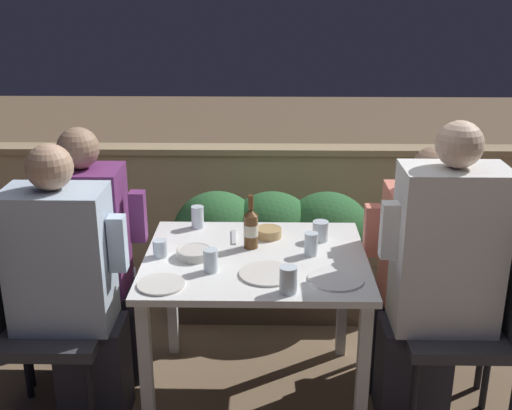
{
  "coord_description": "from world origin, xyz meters",
  "views": [
    {
      "loc": [
        0.05,
        -2.6,
        1.91
      ],
      "look_at": [
        0.0,
        0.06,
        0.95
      ],
      "focal_mm": 45.0,
      "sensor_mm": 36.0,
      "label": 1
    }
  ],
  "objects_px": {
    "chair_left_far": "(53,271)",
    "potted_plant": "(41,271)",
    "person_purple_stripe": "(96,256)",
    "chair_left_near": "(24,304)",
    "person_white_polo": "(438,279)",
    "chair_right_far": "(460,279)",
    "person_blue_shirt": "(71,289)",
    "person_coral_top": "(415,271)",
    "chair_right_near": "(483,306)",
    "beer_bottle": "(251,228)"
  },
  "relations": [
    {
      "from": "person_blue_shirt",
      "to": "chair_right_far",
      "type": "distance_m",
      "value": 1.77
    },
    {
      "from": "chair_left_near",
      "to": "beer_bottle",
      "type": "height_order",
      "value": "beer_bottle"
    },
    {
      "from": "person_coral_top",
      "to": "potted_plant",
      "type": "xyz_separation_m",
      "value": [
        -1.94,
        0.44,
        -0.23
      ]
    },
    {
      "from": "chair_left_near",
      "to": "person_purple_stripe",
      "type": "distance_m",
      "value": 0.41
    },
    {
      "from": "potted_plant",
      "to": "chair_right_near",
      "type": "bearing_deg",
      "value": -17.95
    },
    {
      "from": "beer_bottle",
      "to": "person_coral_top",
      "type": "bearing_deg",
      "value": 1.76
    },
    {
      "from": "chair_right_near",
      "to": "potted_plant",
      "type": "bearing_deg",
      "value": 162.05
    },
    {
      "from": "person_white_polo",
      "to": "chair_right_far",
      "type": "xyz_separation_m",
      "value": [
        0.18,
        0.26,
        -0.13
      ]
    },
    {
      "from": "chair_left_near",
      "to": "potted_plant",
      "type": "height_order",
      "value": "chair_left_near"
    },
    {
      "from": "person_purple_stripe",
      "to": "potted_plant",
      "type": "bearing_deg",
      "value": 137.43
    },
    {
      "from": "person_white_polo",
      "to": "beer_bottle",
      "type": "height_order",
      "value": "person_white_polo"
    },
    {
      "from": "person_purple_stripe",
      "to": "beer_bottle",
      "type": "bearing_deg",
      "value": -5.62
    },
    {
      "from": "person_blue_shirt",
      "to": "chair_right_near",
      "type": "relative_size",
      "value": 1.36
    },
    {
      "from": "chair_left_near",
      "to": "chair_left_far",
      "type": "distance_m",
      "value": 0.33
    },
    {
      "from": "chair_left_near",
      "to": "person_coral_top",
      "type": "xyz_separation_m",
      "value": [
        1.74,
        0.28,
        0.04
      ]
    },
    {
      "from": "chair_right_far",
      "to": "beer_bottle",
      "type": "xyz_separation_m",
      "value": [
        -0.98,
        -0.02,
        0.26
      ]
    },
    {
      "from": "person_blue_shirt",
      "to": "chair_right_far",
      "type": "relative_size",
      "value": 1.36
    },
    {
      "from": "person_blue_shirt",
      "to": "chair_left_far",
      "type": "bearing_deg",
      "value": 119.76
    },
    {
      "from": "chair_left_near",
      "to": "person_blue_shirt",
      "type": "height_order",
      "value": "person_blue_shirt"
    },
    {
      "from": "chair_right_near",
      "to": "chair_left_near",
      "type": "bearing_deg",
      "value": -179.44
    },
    {
      "from": "person_purple_stripe",
      "to": "person_coral_top",
      "type": "relative_size",
      "value": 1.06
    },
    {
      "from": "person_coral_top",
      "to": "beer_bottle",
      "type": "height_order",
      "value": "person_coral_top"
    },
    {
      "from": "person_blue_shirt",
      "to": "chair_left_far",
      "type": "distance_m",
      "value": 0.39
    },
    {
      "from": "chair_right_near",
      "to": "chair_right_far",
      "type": "bearing_deg",
      "value": 95.35
    },
    {
      "from": "person_white_polo",
      "to": "chair_right_far",
      "type": "relative_size",
      "value": 1.46
    },
    {
      "from": "chair_left_far",
      "to": "potted_plant",
      "type": "height_order",
      "value": "chair_left_far"
    },
    {
      "from": "person_coral_top",
      "to": "potted_plant",
      "type": "relative_size",
      "value": 1.97
    },
    {
      "from": "person_purple_stripe",
      "to": "person_white_polo",
      "type": "relative_size",
      "value": 0.92
    },
    {
      "from": "person_blue_shirt",
      "to": "person_white_polo",
      "type": "height_order",
      "value": "person_white_polo"
    },
    {
      "from": "chair_right_far",
      "to": "beer_bottle",
      "type": "height_order",
      "value": "beer_bottle"
    },
    {
      "from": "chair_right_near",
      "to": "person_white_polo",
      "type": "height_order",
      "value": "person_white_polo"
    },
    {
      "from": "chair_left_near",
      "to": "potted_plant",
      "type": "relative_size",
      "value": 1.55
    },
    {
      "from": "chair_left_far",
      "to": "chair_right_near",
      "type": "distance_m",
      "value": 1.99
    },
    {
      "from": "chair_right_far",
      "to": "potted_plant",
      "type": "bearing_deg",
      "value": 168.4
    },
    {
      "from": "chair_left_far",
      "to": "chair_right_near",
      "type": "height_order",
      "value": "same"
    },
    {
      "from": "person_purple_stripe",
      "to": "person_coral_top",
      "type": "distance_m",
      "value": 1.51
    },
    {
      "from": "chair_right_far",
      "to": "person_white_polo",
      "type": "bearing_deg",
      "value": -124.86
    },
    {
      "from": "person_blue_shirt",
      "to": "chair_right_far",
      "type": "height_order",
      "value": "person_blue_shirt"
    },
    {
      "from": "chair_left_far",
      "to": "person_white_polo",
      "type": "relative_size",
      "value": 0.69
    },
    {
      "from": "person_blue_shirt",
      "to": "beer_bottle",
      "type": "height_order",
      "value": "person_blue_shirt"
    },
    {
      "from": "beer_bottle",
      "to": "potted_plant",
      "type": "height_order",
      "value": "beer_bottle"
    },
    {
      "from": "chair_right_near",
      "to": "person_blue_shirt",
      "type": "bearing_deg",
      "value": -179.37
    },
    {
      "from": "person_blue_shirt",
      "to": "person_purple_stripe",
      "type": "distance_m",
      "value": 0.33
    },
    {
      "from": "chair_left_near",
      "to": "person_white_polo",
      "type": "xyz_separation_m",
      "value": [
        1.77,
        0.02,
        0.13
      ]
    },
    {
      "from": "chair_right_near",
      "to": "beer_bottle",
      "type": "distance_m",
      "value": 1.07
    },
    {
      "from": "person_purple_stripe",
      "to": "person_white_polo",
      "type": "bearing_deg",
      "value": -11.48
    },
    {
      "from": "person_coral_top",
      "to": "person_blue_shirt",
      "type": "bearing_deg",
      "value": -169.54
    },
    {
      "from": "person_purple_stripe",
      "to": "beer_bottle",
      "type": "relative_size",
      "value": 5.04
    },
    {
      "from": "person_purple_stripe",
      "to": "chair_right_near",
      "type": "height_order",
      "value": "person_purple_stripe"
    },
    {
      "from": "person_purple_stripe",
      "to": "chair_left_near",
      "type": "bearing_deg",
      "value": -124.95
    }
  ]
}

